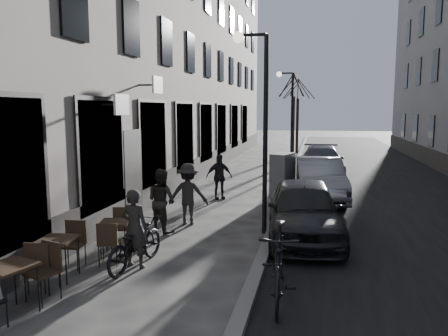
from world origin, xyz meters
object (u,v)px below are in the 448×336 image
at_px(bicycle, 135,243).
at_px(moped, 279,265).
at_px(streetlamp_near, 259,110).
at_px(utility_cabinet, 282,175).
at_px(streetlamp_far, 289,109).
at_px(bistro_set_a, 11,285).
at_px(car_near, 304,210).
at_px(pedestrian_near, 162,201).
at_px(car_mid, 319,179).
at_px(pedestrian_far, 219,177).
at_px(tree_far, 298,88).
at_px(bistro_set_b, 59,254).
at_px(car_far, 321,162).
at_px(pedestrian_mid, 188,194).
at_px(tree_near, 294,83).
at_px(bistro_set_c, 115,234).

relative_size(bicycle, moped, 0.88).
distance_m(streetlamp_near, utility_cabinet, 5.29).
distance_m(streetlamp_far, moped, 16.22).
relative_size(bistro_set_a, car_near, 0.39).
bearing_deg(pedestrian_near, car_mid, -100.52).
xyz_separation_m(pedestrian_far, car_near, (3.09, -4.26, -0.07)).
xyz_separation_m(tree_far, car_near, (1.10, -21.27, -3.93)).
bearing_deg(bicycle, streetlamp_far, -88.41).
bearing_deg(moped, bistro_set_b, 174.65).
bearing_deg(streetlamp_far, car_far, -52.26).
distance_m(utility_cabinet, car_far, 5.27).
xyz_separation_m(bicycle, pedestrian_mid, (0.10, 3.43, 0.36)).
xyz_separation_m(tree_near, bistro_set_a, (-3.22, -20.34, -4.16)).
xyz_separation_m(utility_cabinet, pedestrian_mid, (-2.28, -4.27, 0.05)).
relative_size(bistro_set_a, car_far, 0.34).
bearing_deg(pedestrian_far, streetlamp_near, -91.90).
height_order(pedestrian_far, moped, pedestrian_far).
xyz_separation_m(bistro_set_c, pedestrian_near, (0.38, 1.92, 0.37)).
distance_m(bistro_set_b, pedestrian_near, 3.52).
distance_m(tree_near, pedestrian_far, 11.83).
bearing_deg(car_mid, bistro_set_b, -125.68).
height_order(streetlamp_near, car_near, streetlamp_near).
height_order(streetlamp_far, bistro_set_c, streetlamp_far).
relative_size(utility_cabinet, car_far, 0.33).
xyz_separation_m(bistro_set_b, bicycle, (1.16, 0.88, 0.01)).
bearing_deg(streetlamp_near, bistro_set_a, -120.52).
bearing_deg(car_far, streetlamp_near, -100.51).
height_order(bistro_set_a, pedestrian_mid, pedestrian_mid).
xyz_separation_m(pedestrian_far, moped, (2.79, -7.99, -0.16)).
xyz_separation_m(bistro_set_a, utility_cabinet, (3.42, 10.07, 0.30)).
height_order(utility_cabinet, moped, utility_cabinet).
height_order(bistro_set_b, pedestrian_far, pedestrian_far).
distance_m(bistro_set_b, car_far, 14.53).
height_order(tree_near, car_near, tree_near).
bearing_deg(streetlamp_near, bistro_set_c, -140.25).
bearing_deg(streetlamp_near, pedestrian_near, -169.85).
bearing_deg(tree_near, car_near, -85.88).
xyz_separation_m(utility_cabinet, pedestrian_far, (-2.19, -0.74, 0.00)).
bearing_deg(bicycle, bistro_set_c, -30.18).
xyz_separation_m(bistro_set_a, pedestrian_mid, (1.14, 5.80, 0.35)).
height_order(streetlamp_near, pedestrian_mid, streetlamp_near).
relative_size(pedestrian_mid, car_near, 0.40).
distance_m(bistro_set_c, pedestrian_near, 1.99).
height_order(tree_near, car_far, tree_near).
distance_m(bistro_set_c, car_near, 4.53).
bearing_deg(tree_far, bistro_set_b, -97.66).
bearing_deg(pedestrian_near, car_far, -84.05).
bearing_deg(bistro_set_a, car_far, 88.25).
height_order(bistro_set_c, bicycle, bicycle).
height_order(bistro_set_b, utility_cabinet, utility_cabinet).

